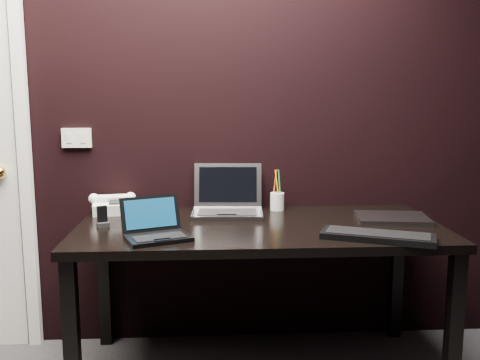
{
  "coord_description": "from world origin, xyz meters",
  "views": [
    {
      "loc": [
        0.07,
        -1.03,
        1.35
      ],
      "look_at": [
        0.21,
        1.35,
        0.96
      ],
      "focal_mm": 40.0,
      "sensor_mm": 36.0,
      "label": 1
    }
  ],
  "objects": [
    {
      "name": "desk",
      "position": [
        0.3,
        1.4,
        0.66
      ],
      "size": [
        1.7,
        0.8,
        0.74
      ],
      "color": "black",
      "rests_on": "ground"
    },
    {
      "name": "closed_laptop",
      "position": [
        0.95,
        1.44,
        0.75
      ],
      "size": [
        0.37,
        0.29,
        0.02
      ],
      "color": "gray",
      "rests_on": "desk"
    },
    {
      "name": "wall_switch",
      "position": [
        -0.62,
        1.79,
        1.12
      ],
      "size": [
        0.15,
        0.02,
        0.1
      ],
      "color": "silver",
      "rests_on": "wall_back"
    },
    {
      "name": "wall_back",
      "position": [
        0.0,
        1.8,
        1.3
      ],
      "size": [
        4.0,
        0.0,
        4.0
      ],
      "primitive_type": "plane",
      "rotation": [
        1.57,
        0.0,
        0.0
      ],
      "color": "black",
      "rests_on": "ground"
    },
    {
      "name": "ext_keyboard",
      "position": [
        0.77,
        1.11,
        0.75
      ],
      "size": [
        0.49,
        0.32,
        0.03
      ],
      "color": "black",
      "rests_on": "desk"
    },
    {
      "name": "netbook",
      "position": [
        -0.16,
        1.18,
        0.77
      ],
      "size": [
        0.33,
        0.31,
        0.17
      ],
      "color": "black",
      "rests_on": "desk"
    },
    {
      "name": "silver_laptop",
      "position": [
        0.16,
        1.63,
        0.79
      ],
      "size": [
        0.37,
        0.34,
        0.24
      ],
      "color": "gray",
      "rests_on": "desk"
    },
    {
      "name": "mobile_phone",
      "position": [
        -0.43,
        1.41,
        0.78
      ],
      "size": [
        0.07,
        0.06,
        0.09
      ],
      "color": "black",
      "rests_on": "desk"
    },
    {
      "name": "pen_cup",
      "position": [
        0.42,
        1.71,
        0.79
      ],
      "size": [
        0.08,
        0.08,
        0.21
      ],
      "color": "silver",
      "rests_on": "desk"
    },
    {
      "name": "desk_phone",
      "position": [
        -0.43,
        1.69,
        0.78
      ],
      "size": [
        0.24,
        0.2,
        0.12
      ],
      "color": "white",
      "rests_on": "desk"
    }
  ]
}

